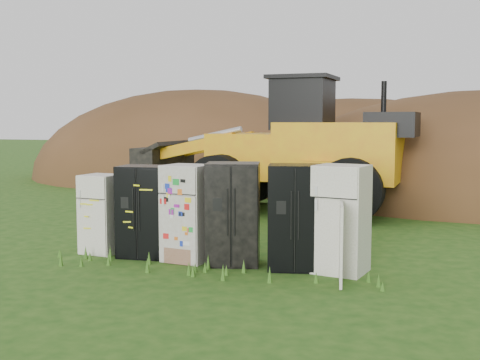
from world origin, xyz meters
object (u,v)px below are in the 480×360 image
(fridge_black_right, at_px, (295,217))
(fridge_leftmost, at_px, (102,214))
(fridge_sticker, at_px, (188,213))
(fridge_black_side, at_px, (144,211))
(fridge_dark_mid, at_px, (233,214))
(fridge_open_door, at_px, (341,219))
(wheel_loader, at_px, (270,144))

(fridge_black_right, bearing_deg, fridge_leftmost, 166.74)
(fridge_sticker, relative_size, fridge_black_right, 0.97)
(fridge_leftmost, height_order, fridge_black_side, fridge_black_side)
(fridge_leftmost, xyz_separation_m, fridge_black_right, (3.94, -0.03, 0.15))
(fridge_dark_mid, relative_size, fridge_black_right, 1.00)
(fridge_black_side, relative_size, fridge_dark_mid, 0.95)
(fridge_dark_mid, bearing_deg, fridge_black_side, 164.19)
(fridge_leftmost, distance_m, fridge_dark_mid, 2.79)
(fridge_leftmost, bearing_deg, fridge_open_door, 3.52)
(fridge_leftmost, distance_m, fridge_sticker, 1.89)
(fridge_black_right, xyz_separation_m, fridge_open_door, (0.82, -0.01, 0.01))
(fridge_black_side, bearing_deg, fridge_sticker, -8.91)
(fridge_dark_mid, relative_size, fridge_open_door, 1.00)
(fridge_black_side, height_order, fridge_sticker, fridge_sticker)
(fridge_black_right, bearing_deg, fridge_open_door, -13.27)
(fridge_black_right, xyz_separation_m, wheel_loader, (-2.31, 6.51, 1.01))
(fridge_dark_mid, distance_m, fridge_black_right, 1.15)
(fridge_leftmost, bearing_deg, fridge_black_side, 2.81)
(fridge_black_side, xyz_separation_m, fridge_dark_mid, (1.83, -0.04, 0.05))
(fridge_sticker, relative_size, fridge_open_door, 0.97)
(fridge_dark_mid, distance_m, fridge_open_door, 1.97)
(fridge_sticker, height_order, wheel_loader, wheel_loader)
(fridge_open_door, bearing_deg, fridge_leftmost, -170.52)
(fridge_open_door, bearing_deg, fridge_dark_mid, -169.42)
(fridge_black_side, distance_m, fridge_open_door, 3.80)
(fridge_black_side, distance_m, wheel_loader, 6.61)
(fridge_black_side, xyz_separation_m, wheel_loader, (0.67, 6.49, 1.06))
(fridge_leftmost, distance_m, fridge_black_side, 0.96)
(fridge_dark_mid, distance_m, wheel_loader, 6.71)
(fridge_black_side, relative_size, wheel_loader, 0.22)
(fridge_black_right, height_order, fridge_open_door, fridge_open_door)
(fridge_open_door, height_order, wheel_loader, wheel_loader)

